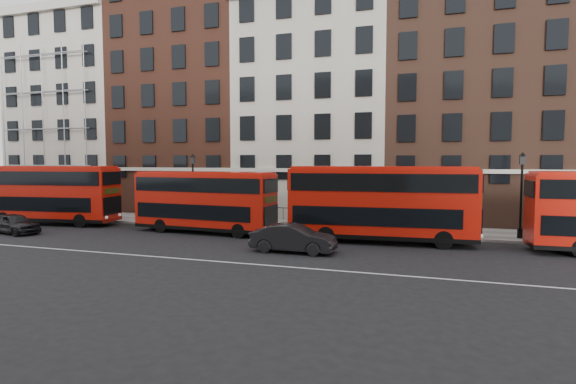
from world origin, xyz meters
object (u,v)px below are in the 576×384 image
(car_rear, at_px, (14,223))
(car_front, at_px, (293,238))
(bus_b, at_px, (204,200))
(bus_a, at_px, (49,193))
(bus_c, at_px, (380,202))

(car_rear, height_order, car_front, car_front)
(car_rear, bearing_deg, bus_b, -59.90)
(bus_a, xyz_separation_m, bus_c, (25.46, 0.00, 0.04))
(bus_b, xyz_separation_m, car_front, (7.79, -4.36, -1.49))
(bus_b, relative_size, bus_c, 0.91)
(bus_a, relative_size, car_rear, 2.72)
(bus_b, bearing_deg, car_front, -25.22)
(bus_a, distance_m, car_rear, 4.88)
(bus_b, relative_size, car_front, 2.19)
(bus_c, xyz_separation_m, car_rear, (-24.04, -4.33, -1.79))
(bus_c, xyz_separation_m, car_front, (-4.13, -4.35, -1.72))
(car_rear, xyz_separation_m, car_front, (19.92, -0.02, 0.07))
(bus_c, bearing_deg, bus_b, 176.41)
(car_front, bearing_deg, car_rear, 90.29)
(bus_a, height_order, car_front, bus_a)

